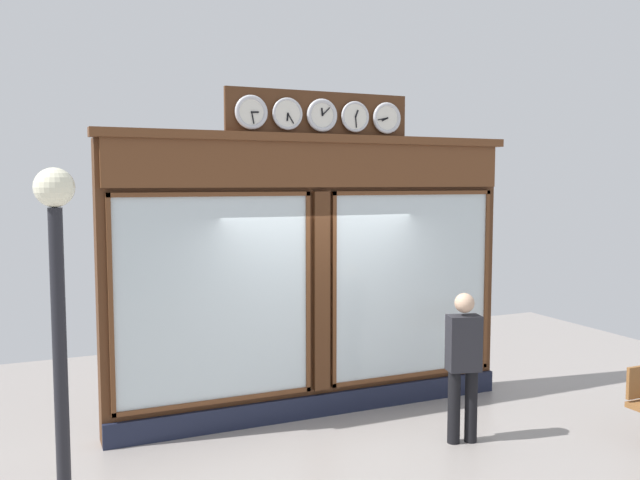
% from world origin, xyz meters
% --- Properties ---
extents(shop_facade, '(5.30, 0.42, 3.99)m').
position_xyz_m(shop_facade, '(0.00, -0.12, 1.78)').
color(shop_facade, '#4C2B16').
rests_on(shop_facade, ground_plane).
extents(pedestrian, '(0.40, 0.30, 1.69)m').
position_xyz_m(pedestrian, '(-1.12, 1.42, 0.93)').
color(pedestrian, black).
rests_on(pedestrian, ground_plane).
extents(street_lamp, '(0.28, 0.28, 3.01)m').
position_xyz_m(street_lamp, '(3.09, 2.42, 2.04)').
color(street_lamp, black).
rests_on(street_lamp, ground_plane).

